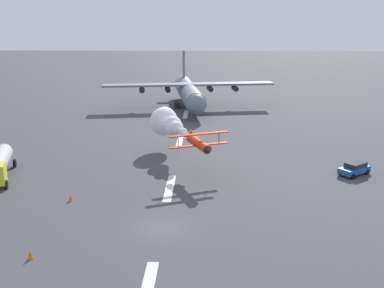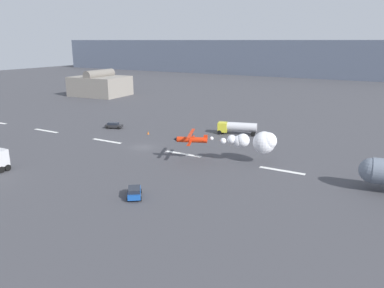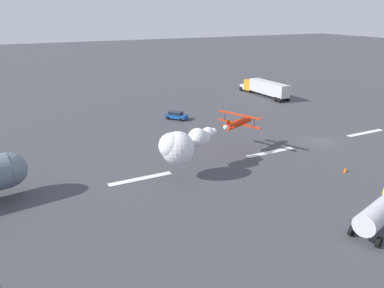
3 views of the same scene
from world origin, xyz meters
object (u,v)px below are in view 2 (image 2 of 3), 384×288
(traffic_cone_near, at_px, (148,133))
(stunt_biplane_red, at_px, (255,142))
(traffic_cone_far, at_px, (191,139))
(fuel_tanker_truck, at_px, (237,127))
(followme_car_yellow, at_px, (134,192))
(airport_staff_sedan, at_px, (114,125))

(traffic_cone_near, bearing_deg, stunt_biplane_red, -15.68)
(traffic_cone_near, height_order, traffic_cone_far, same)
(stunt_biplane_red, height_order, traffic_cone_far, stunt_biplane_red)
(fuel_tanker_truck, xyz_separation_m, followme_car_yellow, (2.53, -42.14, -0.93))
(followme_car_yellow, relative_size, airport_staff_sedan, 0.93)
(traffic_cone_near, bearing_deg, airport_staff_sedan, 175.89)
(stunt_biplane_red, relative_size, followme_car_yellow, 4.09)
(traffic_cone_near, distance_m, traffic_cone_far, 11.65)
(fuel_tanker_truck, height_order, followme_car_yellow, fuel_tanker_truck)
(stunt_biplane_red, bearing_deg, fuel_tanker_truck, 121.67)
(followme_car_yellow, xyz_separation_m, traffic_cone_near, (-20.78, 31.58, -0.44))
(traffic_cone_near, bearing_deg, traffic_cone_far, 1.06)
(followme_car_yellow, height_order, traffic_cone_far, followme_car_yellow)
(traffic_cone_far, bearing_deg, stunt_biplane_red, -25.21)
(followme_car_yellow, relative_size, traffic_cone_near, 5.75)
(airport_staff_sedan, distance_m, traffic_cone_near, 11.41)
(followme_car_yellow, xyz_separation_m, traffic_cone_far, (-9.14, 31.79, -0.44))
(stunt_biplane_red, xyz_separation_m, traffic_cone_far, (-18.32, 8.62, -3.76))
(airport_staff_sedan, relative_size, traffic_cone_far, 6.21)
(followme_car_yellow, distance_m, airport_staff_sedan, 45.64)
(stunt_biplane_red, xyz_separation_m, followme_car_yellow, (-9.18, -23.17, -3.33))
(stunt_biplane_red, height_order, fuel_tanker_truck, stunt_biplane_red)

